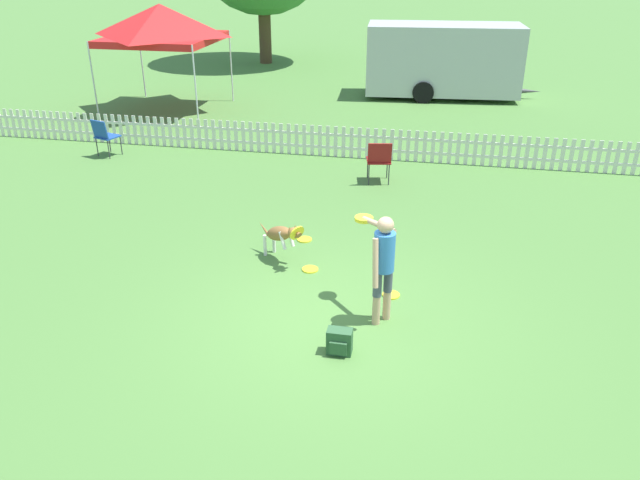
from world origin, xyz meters
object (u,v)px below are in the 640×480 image
at_px(leaping_dog, 281,234).
at_px(frisbee_midfield, 391,295).
at_px(frisbee_near_handler, 304,239).
at_px(folding_chair_center, 379,158).
at_px(backpack_on_grass, 339,342).
at_px(folding_chair_blue_left, 104,134).
at_px(handler_person, 382,257).
at_px(equipment_trailer, 443,59).
at_px(canopy_tent_main, 161,23).
at_px(frisbee_near_dog, 310,269).

xyz_separation_m(leaping_dog, frisbee_midfield, (1.86, -0.76, -0.47)).
relative_size(frisbee_near_handler, folding_chair_center, 0.28).
xyz_separation_m(backpack_on_grass, folding_chair_blue_left, (-6.88, 6.81, 0.38)).
bearing_deg(frisbee_midfield, handler_person, -98.13).
height_order(backpack_on_grass, folding_chair_blue_left, folding_chair_blue_left).
height_order(handler_person, equipment_trailer, equipment_trailer).
height_order(frisbee_midfield, folding_chair_center, folding_chair_center).
bearing_deg(folding_chair_blue_left, equipment_trailer, -114.59).
bearing_deg(canopy_tent_main, frisbee_near_dog, -55.43).
distance_m(frisbee_near_dog, folding_chair_center, 4.24).
bearing_deg(backpack_on_grass, leaping_dog, 120.21).
distance_m(handler_person, frisbee_near_handler, 2.93).
distance_m(frisbee_near_handler, frisbee_near_dog, 1.11).
height_order(backpack_on_grass, equipment_trailer, equipment_trailer).
bearing_deg(frisbee_near_dog, folding_chair_center, 81.61).
xyz_separation_m(frisbee_near_handler, equipment_trailer, (2.05, 11.80, 1.22)).
relative_size(handler_person, frisbee_near_handler, 6.02).
height_order(handler_person, leaping_dog, handler_person).
distance_m(folding_chair_blue_left, equipment_trailer, 11.28).
bearing_deg(frisbee_near_handler, frisbee_midfield, -43.86).
bearing_deg(frisbee_midfield, leaping_dog, 157.75).
bearing_deg(frisbee_near_dog, frisbee_midfield, -22.11).
xyz_separation_m(frisbee_near_handler, backpack_on_grass, (1.16, -3.15, 0.16)).
bearing_deg(frisbee_midfield, canopy_tent_main, 128.18).
bearing_deg(canopy_tent_main, folding_chair_center, -36.39).
relative_size(handler_person, folding_chair_center, 1.67).
bearing_deg(folding_chair_blue_left, canopy_tent_main, -66.03).
distance_m(leaping_dog, folding_chair_blue_left, 7.14).
relative_size(frisbee_midfield, backpack_on_grass, 0.76).
relative_size(frisbee_near_dog, backpack_on_grass, 0.76).
xyz_separation_m(frisbee_near_handler, folding_chair_center, (0.94, 3.10, 0.55)).
xyz_separation_m(leaping_dog, folding_chair_center, (1.13, 3.94, 0.08)).
relative_size(frisbee_near_handler, frisbee_near_dog, 1.00).
bearing_deg(frisbee_near_handler, canopy_tent_main, 126.40).
height_order(leaping_dog, frisbee_near_dog, leaping_dog).
height_order(frisbee_near_dog, canopy_tent_main, canopy_tent_main).
xyz_separation_m(folding_chair_center, equipment_trailer, (1.10, 8.70, 0.67)).
relative_size(handler_person, leaping_dog, 1.62).
bearing_deg(leaping_dog, canopy_tent_main, -107.64).
xyz_separation_m(handler_person, frisbee_near_dog, (-1.24, 1.22, -0.96)).
xyz_separation_m(leaping_dog, frisbee_near_dog, (0.52, -0.22, -0.47)).
height_order(leaping_dog, backpack_on_grass, leaping_dog).
relative_size(folding_chair_center, equipment_trailer, 0.16).
relative_size(leaping_dog, frisbee_midfield, 3.72).
bearing_deg(handler_person, leaping_dog, 90.23).
bearing_deg(handler_person, frisbee_near_handler, 73.99).
relative_size(frisbee_near_handler, backpack_on_grass, 0.76).
bearing_deg(equipment_trailer, frisbee_near_handler, -104.47).
xyz_separation_m(frisbee_midfield, backpack_on_grass, (-0.51, -1.55, 0.16)).
relative_size(frisbee_near_dog, frisbee_midfield, 1.00).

